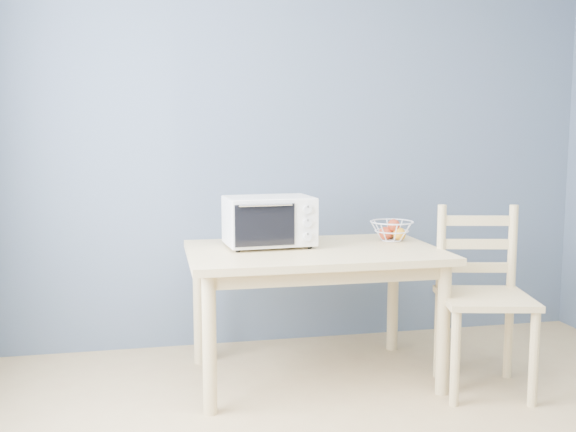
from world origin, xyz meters
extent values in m
cube|color=slate|center=(0.00, 2.25, 1.30)|extent=(4.00, 0.01, 2.60)
cube|color=#E0C586|center=(-0.08, 1.53, 0.73)|extent=(1.40, 0.90, 0.04)
cylinder|color=#E0C586|center=(-0.70, 1.16, 0.35)|extent=(0.07, 0.07, 0.71)
cylinder|color=#E0C586|center=(0.54, 1.16, 0.35)|extent=(0.07, 0.07, 0.71)
cylinder|color=#E0C586|center=(-0.70, 1.90, 0.35)|extent=(0.07, 0.07, 0.71)
cylinder|color=#E0C586|center=(0.54, 1.90, 0.35)|extent=(0.07, 0.07, 0.71)
cube|color=white|center=(-0.32, 1.64, 0.90)|extent=(0.51, 0.36, 0.27)
cube|color=black|center=(-0.38, 1.64, 0.90)|extent=(0.33, 0.30, 0.21)
cube|color=black|center=(-0.37, 1.47, 0.90)|extent=(0.33, 0.03, 0.23)
cylinder|color=silver|center=(-0.37, 1.45, 1.01)|extent=(0.29, 0.04, 0.02)
cube|color=white|center=(-0.13, 1.49, 0.90)|extent=(0.13, 0.02, 0.25)
cylinder|color=black|center=(-0.51, 1.50, 0.76)|extent=(0.03, 0.03, 0.02)
cylinder|color=black|center=(-0.10, 1.53, 0.76)|extent=(0.03, 0.03, 0.02)
cylinder|color=black|center=(-0.53, 1.75, 0.76)|extent=(0.03, 0.03, 0.02)
cylinder|color=black|center=(-0.12, 1.78, 0.76)|extent=(0.03, 0.03, 0.02)
cylinder|color=silver|center=(-0.13, 1.48, 0.98)|extent=(0.05, 0.02, 0.05)
cylinder|color=silver|center=(-0.13, 1.48, 0.90)|extent=(0.05, 0.02, 0.05)
cylinder|color=silver|center=(-0.13, 1.48, 0.83)|extent=(0.05, 0.02, 0.05)
torus|color=silver|center=(0.44, 1.68, 0.87)|extent=(0.29, 0.29, 0.01)
torus|color=silver|center=(0.44, 1.68, 0.81)|extent=(0.23, 0.23, 0.01)
torus|color=silver|center=(0.44, 1.68, 0.76)|extent=(0.14, 0.14, 0.01)
sphere|color=red|center=(0.40, 1.69, 0.80)|extent=(0.08, 0.08, 0.08)
sphere|color=orange|center=(0.48, 1.66, 0.79)|extent=(0.08, 0.08, 0.08)
sphere|color=#DB8B55|center=(0.44, 1.74, 0.79)|extent=(0.08, 0.08, 0.08)
sphere|color=red|center=(0.45, 1.68, 0.85)|extent=(0.07, 0.07, 0.07)
cube|color=#E0C586|center=(0.77, 1.15, 0.51)|extent=(0.56, 0.56, 0.03)
cylinder|color=#E0C586|center=(0.53, 1.00, 0.25)|extent=(0.05, 0.05, 0.50)
cylinder|color=#E0C586|center=(0.92, 0.91, 0.25)|extent=(0.05, 0.05, 0.50)
cylinder|color=#E0C586|center=(0.62, 1.39, 0.25)|extent=(0.05, 0.05, 0.50)
cylinder|color=#E0C586|center=(1.01, 1.30, 0.25)|extent=(0.05, 0.05, 0.50)
cylinder|color=#E0C586|center=(0.62, 1.39, 0.75)|extent=(0.05, 0.05, 0.50)
cylinder|color=#E0C586|center=(1.01, 1.30, 0.75)|extent=(0.05, 0.05, 0.50)
cube|color=#E0C586|center=(0.82, 1.35, 0.64)|extent=(0.39, 0.11, 0.06)
cube|color=#E0C586|center=(0.82, 1.35, 0.78)|extent=(0.39, 0.11, 0.06)
cube|color=#E0C586|center=(0.82, 1.35, 0.91)|extent=(0.39, 0.11, 0.06)
camera|label=1|loc=(-0.94, -1.91, 1.37)|focal=40.00mm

